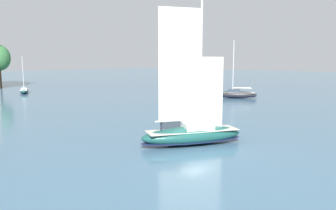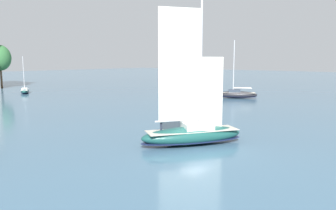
{
  "view_description": "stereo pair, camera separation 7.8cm",
  "coord_description": "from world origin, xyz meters",
  "px_view_note": "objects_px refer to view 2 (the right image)",
  "views": [
    {
      "loc": [
        -24.99,
        -17.48,
        8.04
      ],
      "look_at": [
        0.0,
        3.0,
        3.5
      ],
      "focal_mm": 35.0,
      "sensor_mm": 36.0,
      "label": 1
    },
    {
      "loc": [
        -24.94,
        -17.54,
        8.04
      ],
      "look_at": [
        0.0,
        3.0,
        3.5
      ],
      "focal_mm": 35.0,
      "sensor_mm": 36.0,
      "label": 2
    }
  ],
  "objects_px": {
    "tree_shore_left": "(0,58)",
    "sailboat_moored_mid_channel": "(25,91)",
    "sailboat_main": "(192,133)",
    "sailboat_moored_near_marina": "(236,94)"
  },
  "relations": [
    {
      "from": "tree_shore_left",
      "to": "sailboat_moored_mid_channel",
      "type": "xyz_separation_m",
      "value": [
        -2.95,
        -18.71,
        -7.77
      ]
    },
    {
      "from": "tree_shore_left",
      "to": "sailboat_moored_mid_channel",
      "type": "bearing_deg",
      "value": -98.96
    },
    {
      "from": "sailboat_main",
      "to": "sailboat_moored_near_marina",
      "type": "xyz_separation_m",
      "value": [
        36.29,
        14.51,
        -0.29
      ]
    },
    {
      "from": "sailboat_moored_mid_channel",
      "to": "tree_shore_left",
      "type": "bearing_deg",
      "value": 81.04
    },
    {
      "from": "sailboat_main",
      "to": "sailboat_moored_mid_channel",
      "type": "relative_size",
      "value": 1.6
    },
    {
      "from": "tree_shore_left",
      "to": "sailboat_moored_mid_channel",
      "type": "distance_m",
      "value": 20.48
    },
    {
      "from": "tree_shore_left",
      "to": "sailboat_main",
      "type": "xyz_separation_m",
      "value": [
        -16.09,
        -76.67,
        -7.27
      ]
    },
    {
      "from": "tree_shore_left",
      "to": "sailboat_moored_near_marina",
      "type": "height_order",
      "value": "tree_shore_left"
    },
    {
      "from": "sailboat_main",
      "to": "sailboat_moored_mid_channel",
      "type": "bearing_deg",
      "value": 77.22
    },
    {
      "from": "sailboat_moored_mid_channel",
      "to": "sailboat_main",
      "type": "bearing_deg",
      "value": -102.78
    }
  ]
}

